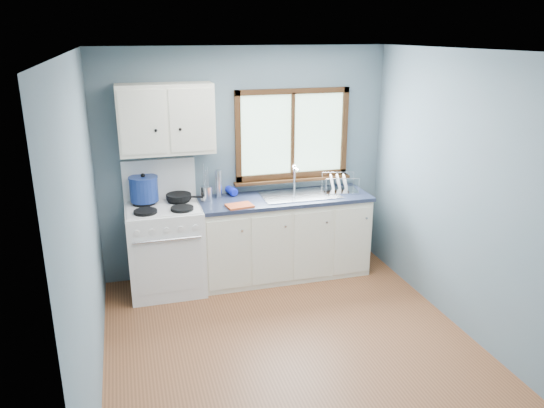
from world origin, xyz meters
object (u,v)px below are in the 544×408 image
object	(u,v)px
thermos	(218,184)
stockpot	(144,189)
base_cabinets	(284,240)
sink	(300,201)
gas_range	(165,246)
utensil_crock	(206,193)
dish_rack	(339,187)
skillet	(179,196)

from	to	relation	value
thermos	stockpot	bearing A→B (deg)	-177.47
base_cabinets	sink	size ratio (longest dim) A/B	2.20
gas_range	utensil_crock	size ratio (longest dim) A/B	3.39
gas_range	sink	size ratio (longest dim) A/B	1.62
utensil_crock	dish_rack	bearing A→B (deg)	-2.09
gas_range	base_cabinets	distance (m)	1.31
dish_rack	gas_range	bearing A→B (deg)	-166.42
utensil_crock	dish_rack	world-z (taller)	utensil_crock
sink	utensil_crock	bearing A→B (deg)	174.64
thermos	dish_rack	bearing A→B (deg)	-5.79
sink	dish_rack	distance (m)	0.50
skillet	utensil_crock	distance (m)	0.29
stockpot	dish_rack	xyz separation A→B (m)	(2.14, -0.10, -0.12)
sink	skillet	xyz separation A→B (m)	(-1.30, 0.11, 0.13)
stockpot	thermos	distance (m)	0.79
base_cabinets	sink	bearing A→B (deg)	-0.13
sink	skillet	bearing A→B (deg)	175.12
base_cabinets	utensil_crock	distance (m)	1.03
dish_rack	skillet	bearing A→B (deg)	-170.40
skillet	dish_rack	size ratio (longest dim) A/B	0.96
skillet	gas_range	bearing A→B (deg)	-124.19
gas_range	sink	bearing A→B (deg)	0.71
base_cabinets	utensil_crock	size ratio (longest dim) A/B	4.60
base_cabinets	thermos	distance (m)	0.97
skillet	dish_rack	distance (m)	1.79
base_cabinets	dish_rack	xyz separation A→B (m)	(0.66, 0.04, 0.56)
thermos	dish_rack	xyz separation A→B (m)	(1.35, -0.14, -0.10)
gas_range	stockpot	xyz separation A→B (m)	(-0.17, 0.16, 0.60)
base_cabinets	utensil_crock	xyz separation A→B (m)	(-0.83, 0.09, 0.59)
gas_range	base_cabinets	bearing A→B (deg)	0.82
skillet	base_cabinets	bearing A→B (deg)	14.83
base_cabinets	thermos	xyz separation A→B (m)	(-0.69, 0.18, 0.66)
base_cabinets	thermos	bearing A→B (deg)	165.55
thermos	utensil_crock	bearing A→B (deg)	-150.60
stockpot	utensil_crock	size ratio (longest dim) A/B	0.92
utensil_crock	sink	bearing A→B (deg)	-5.36
base_cabinets	stockpot	size ratio (longest dim) A/B	4.99
gas_range	dish_rack	size ratio (longest dim) A/B	3.11
dish_rack	stockpot	bearing A→B (deg)	-170.88
sink	gas_range	bearing A→B (deg)	-179.29
base_cabinets	thermos	world-z (taller)	thermos
gas_range	stockpot	world-z (taller)	gas_range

